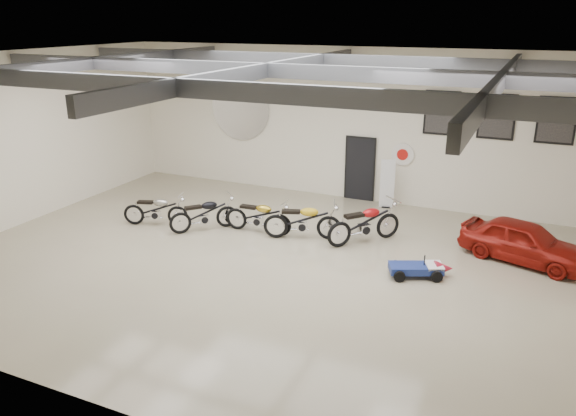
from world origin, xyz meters
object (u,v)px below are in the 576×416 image
at_px(banner_stand, 387,182).
at_px(motorcycle_black, 204,213).
at_px(motorcycle_silver, 155,209).
at_px(motorcycle_yellow, 302,220).
at_px(go_kart, 422,266).
at_px(motorcycle_gold, 258,215).
at_px(motorcycle_red, 364,223).
at_px(vintage_car, 524,241).

distance_m(banner_stand, motorcycle_black, 6.00).
height_order(motorcycle_silver, motorcycle_yellow, motorcycle_yellow).
bearing_deg(motorcycle_yellow, motorcycle_silver, 170.27).
xyz_separation_m(banner_stand, motorcycle_silver, (-5.81, -4.42, -0.35)).
bearing_deg(motorcycle_silver, motorcycle_yellow, -8.12).
distance_m(motorcycle_black, go_kart, 6.40).
height_order(motorcycle_silver, motorcycle_gold, motorcycle_gold).
relative_size(motorcycle_red, go_kart, 1.45).
bearing_deg(motorcycle_black, vintage_car, -38.39).
distance_m(motorcycle_red, go_kart, 2.42).
bearing_deg(motorcycle_gold, motorcycle_black, -164.87).
distance_m(motorcycle_gold, motorcycle_red, 3.03).
bearing_deg(go_kart, motorcycle_silver, 154.51).
height_order(banner_stand, motorcycle_silver, banner_stand).
xyz_separation_m(motorcycle_red, vintage_car, (4.03, 0.45, -0.05)).
relative_size(motorcycle_silver, motorcycle_red, 0.86).
xyz_separation_m(motorcycle_yellow, go_kart, (3.53, -1.06, -0.27)).
bearing_deg(motorcycle_red, banner_stand, 44.39).
xyz_separation_m(motorcycle_black, motorcycle_yellow, (2.85, 0.57, 0.04)).
bearing_deg(motorcycle_silver, motorcycle_red, -6.93).
height_order(motorcycle_silver, motorcycle_black, motorcycle_black).
xyz_separation_m(motorcycle_black, go_kart, (6.38, -0.49, -0.23)).
bearing_deg(motorcycle_gold, motorcycle_red, 7.12).
bearing_deg(go_kart, vintage_car, 18.58).
distance_m(banner_stand, motorcycle_red, 3.19).
height_order(motorcycle_red, go_kart, motorcycle_red).
distance_m(motorcycle_black, motorcycle_gold, 1.59).
height_order(motorcycle_black, motorcycle_red, motorcycle_red).
bearing_deg(vintage_car, motorcycle_gold, 115.41).
bearing_deg(motorcycle_yellow, motorcycle_black, 171.09).
relative_size(banner_stand, go_kart, 1.09).
bearing_deg(vintage_car, banner_stand, 74.84).
relative_size(motorcycle_black, vintage_car, 0.63).
xyz_separation_m(motorcycle_silver, go_kart, (7.90, -0.25, -0.22)).
relative_size(banner_stand, vintage_car, 0.54).
relative_size(motorcycle_black, motorcycle_yellow, 0.93).
bearing_deg(motorcycle_gold, banner_stand, 50.38).
distance_m(motorcycle_yellow, vintage_car, 5.75).
bearing_deg(motorcycle_silver, go_kart, -20.45).
bearing_deg(motorcycle_black, banner_stand, -3.84).
distance_m(motorcycle_silver, go_kart, 7.91).
bearing_deg(motorcycle_red, motorcycle_black, 143.20).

